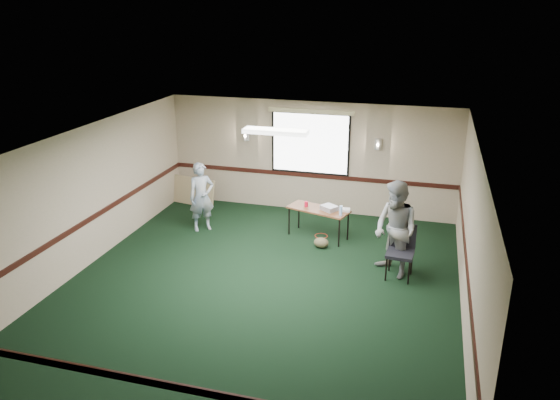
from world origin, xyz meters
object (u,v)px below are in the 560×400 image
(folding_table, at_px, (318,211))
(person_left, at_px, (202,197))
(person_right, at_px, (396,230))
(projector, at_px, (329,208))
(conference_chair, at_px, (401,247))

(folding_table, xyz_separation_m, person_left, (-2.61, -0.27, 0.16))
(person_left, distance_m, person_right, 4.46)
(folding_table, bearing_deg, projector, 9.76)
(conference_chair, height_order, person_left, person_left)
(projector, distance_m, person_right, 1.98)
(folding_table, bearing_deg, conference_chair, -18.99)
(conference_chair, bearing_deg, projector, 145.13)
(folding_table, distance_m, projector, 0.26)
(conference_chair, distance_m, person_left, 4.58)
(projector, bearing_deg, person_left, -140.82)
(projector, xyz_separation_m, person_right, (1.49, -1.29, 0.20))
(folding_table, xyz_separation_m, person_right, (1.72, -1.32, 0.30))
(person_right, bearing_deg, conference_chair, 42.46)
(folding_table, bearing_deg, person_left, -157.50)
(projector, height_order, person_right, person_right)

